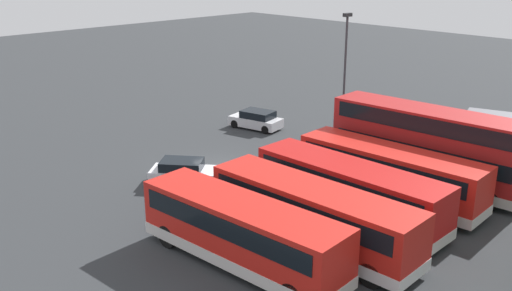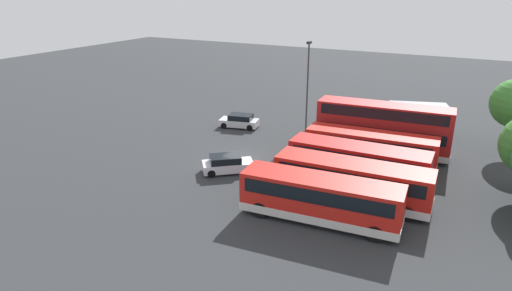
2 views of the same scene
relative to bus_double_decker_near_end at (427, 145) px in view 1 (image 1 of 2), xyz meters
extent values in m
plane|color=#2D3033|center=(6.97, -10.48, -2.45)|extent=(140.00, 140.00, 0.00)
cube|color=#A51919|center=(0.00, 0.00, 0.00)|extent=(3.34, 11.60, 4.20)
cube|color=silver|center=(0.00, 0.00, -1.82)|extent=(3.38, 11.65, 0.55)
cube|color=black|center=(0.00, 0.00, -0.20)|extent=(3.34, 10.81, 0.90)
cube|color=black|center=(0.00, 0.00, 1.50)|extent=(3.34, 10.81, 0.90)
cube|color=black|center=(0.40, -5.74, -0.20)|extent=(2.25, 0.22, 1.10)
cylinder|color=black|center=(1.42, -4.23, -1.90)|extent=(0.38, 1.12, 1.10)
cylinder|color=black|center=(-0.82, -4.39, -1.90)|extent=(0.38, 1.12, 1.10)
cylinder|color=black|center=(0.82, 4.40, -1.90)|extent=(0.38, 1.12, 1.10)
cylinder|color=black|center=(-1.42, 4.24, -1.90)|extent=(0.38, 1.12, 1.10)
cube|color=red|center=(3.53, -0.13, -0.80)|extent=(3.18, 10.60, 2.60)
cube|color=silver|center=(3.53, -0.13, -1.82)|extent=(3.22, 10.64, 0.55)
cube|color=black|center=(3.53, -0.13, -0.20)|extent=(3.19, 9.80, 0.90)
cube|color=black|center=(3.85, -5.38, -0.20)|extent=(2.25, 0.20, 1.10)
cylinder|color=black|center=(4.89, -3.88, -1.90)|extent=(0.37, 1.12, 1.10)
cylinder|color=black|center=(2.64, -4.02, -1.90)|extent=(0.37, 1.12, 1.10)
cylinder|color=black|center=(4.43, 3.76, -1.90)|extent=(0.37, 1.12, 1.10)
cylinder|color=black|center=(2.18, 3.63, -1.90)|extent=(0.37, 1.12, 1.10)
cube|color=#B71411|center=(7.10, -0.17, -0.80)|extent=(2.76, 10.48, 2.60)
cube|color=silver|center=(7.10, -0.17, -1.82)|extent=(2.80, 10.53, 0.55)
cube|color=black|center=(7.10, -0.17, -0.20)|extent=(2.80, 9.69, 0.90)
cube|color=black|center=(7.20, -5.42, -0.20)|extent=(2.25, 0.10, 1.10)
cylinder|color=black|center=(8.30, -3.97, -1.90)|extent=(0.32, 1.11, 1.10)
cylinder|color=black|center=(6.05, -4.01, -1.90)|extent=(0.32, 1.11, 1.10)
cylinder|color=black|center=(8.15, 3.66, -1.90)|extent=(0.32, 1.11, 1.10)
cylinder|color=black|center=(5.90, 3.62, -1.90)|extent=(0.32, 1.11, 1.10)
cube|color=red|center=(10.59, 0.38, -0.80)|extent=(3.00, 10.74, 2.60)
cube|color=silver|center=(10.59, 0.38, -1.82)|extent=(3.04, 10.78, 0.55)
cube|color=black|center=(10.59, 0.38, -0.20)|extent=(3.03, 9.95, 0.90)
cube|color=black|center=(10.82, -4.97, -0.20)|extent=(2.25, 0.16, 1.10)
cylinder|color=black|center=(11.89, -3.49, -1.90)|extent=(0.35, 1.11, 1.10)
cylinder|color=black|center=(9.64, -3.59, -1.90)|extent=(0.35, 1.11, 1.10)
cylinder|color=black|center=(11.55, 4.34, -1.90)|extent=(0.35, 1.11, 1.10)
cylinder|color=black|center=(9.30, 4.25, -1.90)|extent=(0.35, 1.11, 1.10)
cube|color=red|center=(14.08, -0.64, -0.80)|extent=(3.29, 10.32, 2.60)
cube|color=silver|center=(14.08, -0.64, -1.82)|extent=(3.33, 10.37, 0.55)
cube|color=black|center=(14.08, -0.64, -0.20)|extent=(3.29, 9.53, 0.90)
cube|color=black|center=(14.46, -5.74, -0.20)|extent=(2.25, 0.23, 1.10)
cylinder|color=black|center=(15.48, -4.23, -1.90)|extent=(0.38, 1.12, 1.10)
cylinder|color=black|center=(13.23, -4.39, -1.90)|extent=(0.38, 1.12, 1.10)
cylinder|color=black|center=(12.69, 2.95, -1.90)|extent=(0.38, 1.12, 1.10)
cube|color=#595960|center=(-6.67, 1.97, -0.65)|extent=(4.05, 6.00, 2.80)
cube|color=black|center=(-5.54, -1.61, -0.95)|extent=(2.99, 2.66, 2.20)
cylinder|color=black|center=(-4.46, -1.27, -1.95)|extent=(0.57, 1.04, 1.00)
cylinder|color=black|center=(-6.62, -1.95, -1.95)|extent=(0.57, 1.04, 1.00)
cube|color=silver|center=(10.07, -9.93, -1.92)|extent=(3.95, 4.28, 0.70)
cube|color=black|center=(10.19, -10.09, -1.29)|extent=(2.80, 2.92, 0.55)
cylinder|color=black|center=(8.55, -9.33, -2.13)|extent=(0.57, 0.64, 0.64)
cylinder|color=black|center=(9.79, -8.32, -2.13)|extent=(0.57, 0.64, 0.64)
cylinder|color=black|center=(10.34, -11.55, -2.13)|extent=(0.57, 0.64, 0.64)
cylinder|color=black|center=(11.59, -10.54, -2.13)|extent=(0.57, 0.64, 0.64)
cube|color=silver|center=(-0.76, -15.11, -1.92)|extent=(2.64, 4.32, 0.70)
cube|color=black|center=(-0.80, -14.91, -1.29)|extent=(2.13, 2.71, 0.55)
cylinder|color=black|center=(0.33, -16.31, -2.13)|extent=(0.35, 0.67, 0.64)
cylinder|color=black|center=(-1.23, -16.66, -2.13)|extent=(0.35, 0.67, 0.64)
cylinder|color=black|center=(-0.28, -13.55, -2.13)|extent=(0.35, 0.67, 0.64)
cylinder|color=black|center=(-1.85, -13.90, -2.13)|extent=(0.35, 0.67, 0.64)
cylinder|color=#38383D|center=(-2.84, -8.34, 1.99)|extent=(0.16, 0.16, 8.87)
cube|color=#262628|center=(-2.84, -8.34, 6.58)|extent=(0.70, 0.30, 0.24)
camera|label=1|loc=(29.39, 16.00, 10.67)|focal=40.76mm
camera|label=2|loc=(38.47, 7.58, 11.96)|focal=31.32mm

